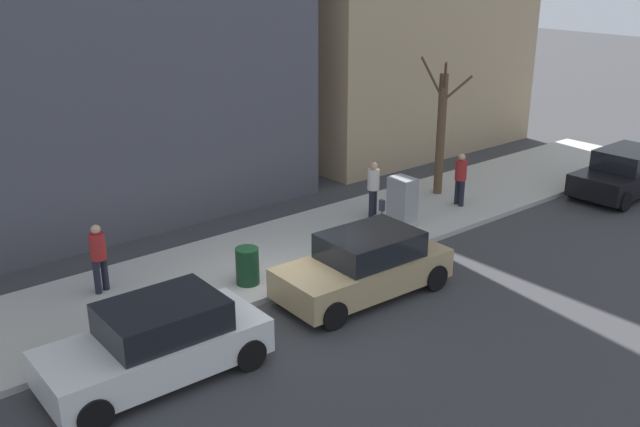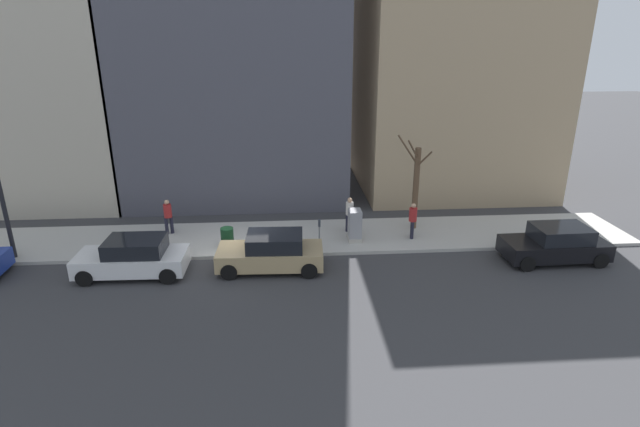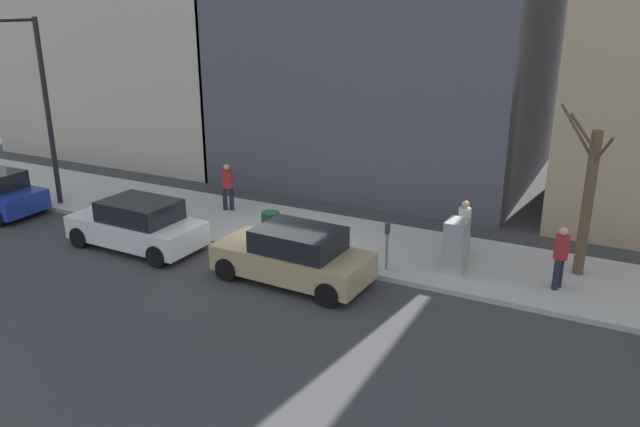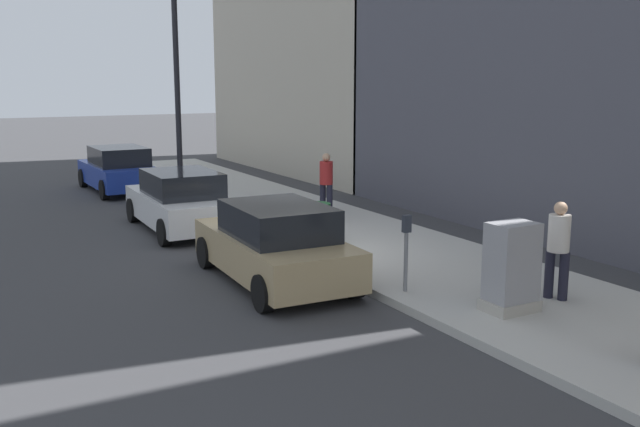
{
  "view_description": "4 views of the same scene",
  "coord_description": "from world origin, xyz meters",
  "views": [
    {
      "loc": [
        -12.11,
        9.08,
        7.58
      ],
      "look_at": [
        1.14,
        -1.9,
        1.29
      ],
      "focal_mm": 40.0,
      "sensor_mm": 36.0,
      "label": 1
    },
    {
      "loc": [
        -19.39,
        -2.0,
        9.01
      ],
      "look_at": [
        0.48,
        -3.48,
        1.77
      ],
      "focal_mm": 28.0,
      "sensor_mm": 36.0,
      "label": 2
    },
    {
      "loc": [
        -14.34,
        -9.07,
        7.15
      ],
      "look_at": [
        1.68,
        -0.76,
        0.98
      ],
      "focal_mm": 35.0,
      "sensor_mm": 36.0,
      "label": 3
    },
    {
      "loc": [
        -6.6,
        -13.2,
        3.82
      ],
      "look_at": [
        0.33,
        -0.57,
        1.05
      ],
      "focal_mm": 40.0,
      "sensor_mm": 36.0,
      "label": 4
    }
  ],
  "objects": [
    {
      "name": "parking_meter",
      "position": [
        0.45,
        -3.45,
        0.98
      ],
      "size": [
        0.14,
        0.1,
        1.35
      ],
      "color": "slate",
      "rests_on": "sidewalk"
    },
    {
      "name": "sidewalk",
      "position": [
        2.0,
        0.0,
        0.07
      ],
      "size": [
        4.0,
        36.0,
        0.15
      ],
      "primitive_type": "cube",
      "color": "#B2AFA8",
      "rests_on": "ground"
    },
    {
      "name": "pedestrian_far_corner",
      "position": [
        2.71,
        3.41,
        1.09
      ],
      "size": [
        0.36,
        0.38,
        1.66
      ],
      "rotation": [
        0.0,
        0.0,
        5.09
      ],
      "color": "#1E1E2D",
      "rests_on": "sidewalk"
    },
    {
      "name": "parked_car_blue",
      "position": [
        -1.07,
        11.02,
        0.74
      ],
      "size": [
        2.0,
        4.24,
        1.52
      ],
      "rotation": [
        0.0,
        0.0,
        0.02
      ],
      "color": "#1E389E",
      "rests_on": "ground"
    },
    {
      "name": "ground_plane",
      "position": [
        0.0,
        0.0,
        0.0
      ],
      "size": [
        120.0,
        120.0,
        0.0
      ],
      "primitive_type": "plane",
      "color": "#38383A"
    },
    {
      "name": "trash_bin",
      "position": [
        0.9,
        0.54,
        0.6
      ],
      "size": [
        0.56,
        0.56,
        0.9
      ],
      "primitive_type": "cylinder",
      "color": "#14381E",
      "rests_on": "sidewalk"
    },
    {
      "name": "streetlamp",
      "position": [
        0.28,
        9.35,
        4.02
      ],
      "size": [
        1.97,
        0.32,
        6.5
      ],
      "color": "black",
      "rests_on": "sidewalk"
    },
    {
      "name": "parked_car_tan",
      "position": [
        -1.08,
        -1.42,
        0.74
      ],
      "size": [
        2.06,
        4.27,
        1.52
      ],
      "rotation": [
        0.0,
        0.0,
        -0.04
      ],
      "color": "tan",
      "rests_on": "ground"
    },
    {
      "name": "parked_car_white",
      "position": [
        -1.17,
        3.98,
        0.74
      ],
      "size": [
        2.0,
        4.24,
        1.52
      ],
      "rotation": [
        0.0,
        0.0,
        -0.02
      ],
      "color": "white",
      "rests_on": "ground"
    },
    {
      "name": "utility_box",
      "position": [
        1.3,
        -5.11,
        0.85
      ],
      "size": [
        0.83,
        0.61,
        1.43
      ],
      "color": "#A8A399",
      "rests_on": "sidewalk"
    },
    {
      "name": "pedestrian_midblock",
      "position": [
        2.41,
        -5.02,
        1.09
      ],
      "size": [
        0.36,
        0.38,
        1.66
      ],
      "rotation": [
        0.0,
        0.0,
        5.16
      ],
      "color": "#1E1E2D",
      "rests_on": "sidewalk"
    }
  ]
}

